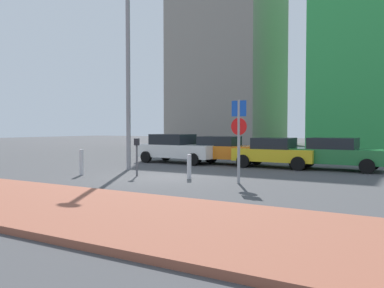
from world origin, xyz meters
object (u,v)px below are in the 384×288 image
object	(u,v)px
parked_car_orange	(225,150)
parking_meter	(137,152)
parking_sign_post	(239,131)
traffic_bollard_near	(81,162)
parked_car_green	(334,153)
street_lamp	(128,64)
parked_car_yellow	(275,152)
parked_car_white	(177,148)
traffic_bollard_mid	(189,167)

from	to	relation	value
parked_car_orange	parking_meter	distance (m)	6.56
parking_sign_post	traffic_bollard_near	distance (m)	6.74
parked_car_green	street_lamp	xyz separation A→B (m)	(-8.35, -4.54, 4.14)
parked_car_green	parked_car_orange	bearing A→B (deg)	178.76
parked_car_yellow	street_lamp	size ratio (longest dim) A/B	0.46
parked_car_green	traffic_bollard_near	size ratio (longest dim) A/B	4.24
parking_sign_post	parking_meter	distance (m)	4.47
traffic_bollard_near	parked_car_white	bearing A→B (deg)	87.40
parked_car_orange	parking_sign_post	xyz separation A→B (m)	(3.58, -6.37, 1.07)
parked_car_white	parking_sign_post	distance (m)	8.58
parked_car_green	parking_meter	world-z (taller)	parking_meter
parked_car_white	traffic_bollard_near	distance (m)	6.87
parking_sign_post	street_lamp	distance (m)	7.22
parking_meter	street_lamp	size ratio (longest dim) A/B	0.18
parked_car_yellow	parking_meter	xyz separation A→B (m)	(-3.71, -6.18, 0.23)
street_lamp	traffic_bollard_mid	size ratio (longest dim) A/B	9.15
parked_car_yellow	parking_meter	distance (m)	7.21
traffic_bollard_near	parked_car_orange	bearing A→B (deg)	68.31
parked_car_green	street_lamp	bearing A→B (deg)	-151.47
street_lamp	traffic_bollard_mid	world-z (taller)	street_lamp
parked_car_white	parking_meter	world-z (taller)	parked_car_white
parked_car_yellow	parking_sign_post	xyz separation A→B (m)	(0.68, -6.04, 1.09)
parked_car_yellow	parked_car_green	xyz separation A→B (m)	(2.72, 0.21, 0.02)
parked_car_orange	parked_car_green	distance (m)	5.62
parked_car_orange	parked_car_yellow	size ratio (longest dim) A/B	1.05
traffic_bollard_mid	parked_car_white	bearing A→B (deg)	126.01
parking_meter	traffic_bollard_mid	size ratio (longest dim) A/B	1.63
parked_car_white	traffic_bollard_near	size ratio (longest dim) A/B	4.41
parked_car_orange	parked_car_yellow	xyz separation A→B (m)	(2.90, -0.33, -0.02)
parked_car_yellow	parked_car_green	size ratio (longest dim) A/B	0.88
parking_sign_post	traffic_bollard_mid	world-z (taller)	parking_sign_post
parking_sign_post	traffic_bollard_mid	xyz separation A→B (m)	(-2.13, 0.20, -1.38)
traffic_bollard_near	parking_sign_post	bearing A→B (deg)	9.09
parking_meter	traffic_bollard_mid	distance (m)	2.33
traffic_bollard_near	traffic_bollard_mid	xyz separation A→B (m)	(4.39, 1.24, -0.07)
traffic_bollard_near	parking_meter	bearing A→B (deg)	22.95
parked_car_yellow	parked_car_green	bearing A→B (deg)	4.39
parking_sign_post	traffic_bollard_near	xyz separation A→B (m)	(-6.53, -1.04, -1.31)
parked_car_yellow	street_lamp	bearing A→B (deg)	-142.43
parked_car_orange	traffic_bollard_mid	world-z (taller)	parked_car_orange
street_lamp	parked_car_white	bearing A→B (deg)	88.76
parked_car_white	parking_meter	xyz separation A→B (m)	(1.83, -5.95, 0.17)
parked_car_white	parked_car_yellow	bearing A→B (deg)	2.34
parking_sign_post	parked_car_orange	bearing A→B (deg)	119.29
parked_car_green	parking_meter	distance (m)	9.06
parked_car_orange	traffic_bollard_near	distance (m)	7.99
parked_car_orange	street_lamp	size ratio (longest dim) A/B	0.49
street_lamp	traffic_bollard_near	world-z (taller)	street_lamp
parked_car_green	parked_car_yellow	bearing A→B (deg)	-175.61
street_lamp	traffic_bollard_mid	distance (m)	6.28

